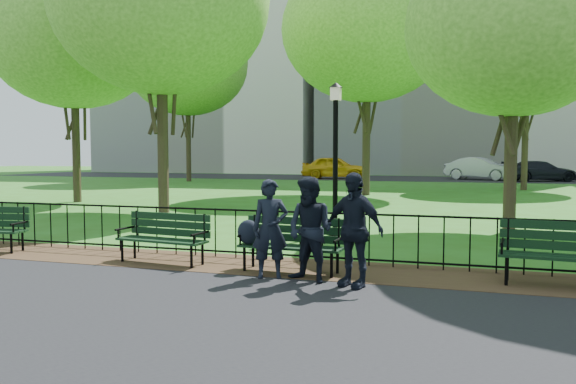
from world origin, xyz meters
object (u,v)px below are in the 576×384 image
(sedan_silver, at_px, (480,169))
(sedan_dark, at_px, (540,171))
(lamppost, at_px, (335,153))
(park_bench_left_a, at_px, (165,232))
(park_bench_main, at_px, (275,236))
(tree_near_e, at_px, (514,24))
(park_bench_right_a, at_px, (566,247))
(person_left, at_px, (270,229))
(person_mid, at_px, (310,230))
(taxi, at_px, (335,167))
(tree_mid_w, at_px, (73,35))
(person_right, at_px, (353,230))
(tree_far_c, at_px, (367,29))
(tree_near_w, at_px, (161,2))
(tree_far_w, at_px, (188,64))
(tree_far_e, at_px, (528,57))

(sedan_silver, xyz_separation_m, sedan_dark, (3.76, -1.00, -0.11))
(lamppost, bearing_deg, park_bench_left_a, -117.34)
(park_bench_main, relative_size, sedan_silver, 0.36)
(tree_near_e, bearing_deg, park_bench_main, -123.95)
(park_bench_right_a, height_order, sedan_dark, sedan_dark)
(person_left, distance_m, sedan_silver, 33.94)
(park_bench_left_a, relative_size, person_mid, 1.10)
(tree_near_e, bearing_deg, taxi, 111.00)
(park_bench_right_a, xyz_separation_m, sedan_dark, (3.58, 32.01, 0.12))
(park_bench_left_a, bearing_deg, lamppost, 69.55)
(tree_mid_w, xyz_separation_m, person_left, (11.48, -10.33, -5.63))
(taxi, height_order, sedan_silver, taxi)
(lamppost, distance_m, sedan_silver, 29.37)
(lamppost, distance_m, person_mid, 4.90)
(lamppost, distance_m, taxi, 28.28)
(park_bench_main, xyz_separation_m, person_right, (1.38, -0.65, 0.24))
(tree_mid_w, distance_m, person_left, 16.43)
(tree_near_e, height_order, person_left, tree_near_e)
(tree_far_c, distance_m, person_left, 18.43)
(person_right, relative_size, sedan_dark, 0.35)
(person_right, distance_m, taxi, 33.24)
(person_mid, bearing_deg, taxi, 122.15)
(tree_near_w, height_order, tree_near_e, tree_near_w)
(tree_mid_w, distance_m, sedan_silver, 28.59)
(tree_far_c, bearing_deg, tree_far_w, 146.91)
(park_bench_right_a, relative_size, tree_far_w, 0.16)
(tree_near_w, xyz_separation_m, tree_far_c, (4.95, 9.27, 0.77))
(park_bench_main, height_order, person_right, person_right)
(park_bench_left_a, xyz_separation_m, sedan_silver, (6.11, 33.13, 0.26))
(park_bench_right_a, xyz_separation_m, sedan_silver, (-0.18, 33.01, 0.22))
(park_bench_left_a, bearing_deg, park_bench_right_a, 8.01)
(person_mid, bearing_deg, person_left, -167.59)
(park_bench_left_a, xyz_separation_m, taxi, (-3.99, 31.65, 0.30))
(park_bench_left_a, xyz_separation_m, tree_far_c, (0.75, 16.58, 6.84))
(tree_far_e, bearing_deg, tree_far_c, -141.27)
(tree_far_c, xyz_separation_m, sedan_dark, (9.12, 15.55, -6.68))
(park_bench_main, distance_m, person_right, 1.55)
(tree_near_e, distance_m, sedan_dark, 27.02)
(tree_far_e, relative_size, taxi, 2.00)
(park_bench_main, height_order, sedan_silver, sedan_silver)
(sedan_silver, bearing_deg, tree_mid_w, 168.30)
(sedan_dark, bearing_deg, park_bench_right_a, 157.05)
(park_bench_right_a, xyz_separation_m, lamppost, (-4.20, 3.93, 1.33))
(sedan_silver, bearing_deg, tree_far_e, -148.82)
(tree_far_w, bearing_deg, lamppost, -55.36)
(park_bench_main, distance_m, tree_mid_w, 16.15)
(park_bench_left_a, height_order, person_right, person_right)
(tree_far_c, height_order, person_mid, tree_far_c)
(tree_near_w, height_order, taxi, tree_near_w)
(tree_far_e, bearing_deg, park_bench_main, -104.66)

